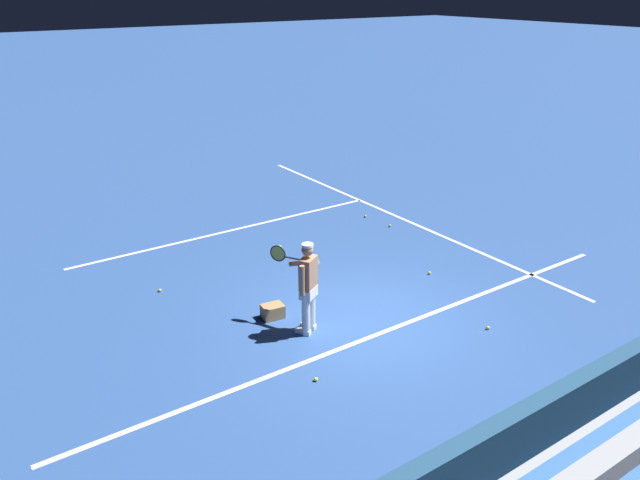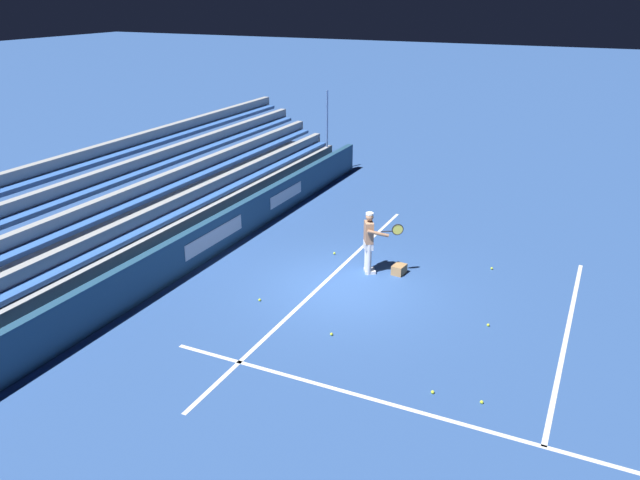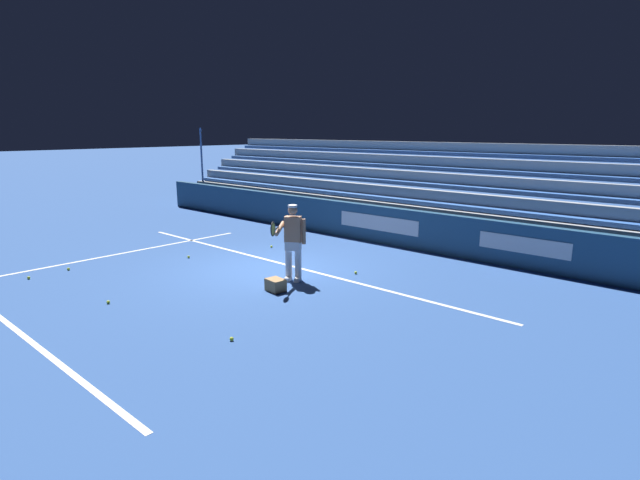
{
  "view_description": "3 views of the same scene",
  "coord_description": "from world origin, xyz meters",
  "px_view_note": "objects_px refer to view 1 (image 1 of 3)",
  "views": [
    {
      "loc": [
        -6.52,
        -7.84,
        5.85
      ],
      "look_at": [
        -0.25,
        1.21,
        1.26
      ],
      "focal_mm": 35.0,
      "sensor_mm": 36.0,
      "label": 1
    },
    {
      "loc": [
        13.32,
        5.69,
        7.13
      ],
      "look_at": [
        0.26,
        -0.48,
        1.32
      ],
      "focal_mm": 35.0,
      "sensor_mm": 36.0,
      "label": 2
    },
    {
      "loc": [
        -8.86,
        7.89,
        3.33
      ],
      "look_at": [
        -1.4,
        -0.32,
        0.87
      ],
      "focal_mm": 28.0,
      "sensor_mm": 36.0,
      "label": 3
    }
  ],
  "objects_px": {
    "tennis_ball_toward_net": "(160,290)",
    "tennis_ball_on_baseline": "(316,379)",
    "tennis_ball_far_right": "(280,247)",
    "tennis_ball_far_left": "(430,273)",
    "tennis_ball_by_box": "(488,328)",
    "ball_box_cardboard": "(273,311)",
    "tennis_ball_stray_back": "(365,216)",
    "tennis_ball_midcourt": "(390,226)",
    "tennis_player": "(307,287)"
  },
  "relations": [
    {
      "from": "tennis_ball_midcourt",
      "to": "tennis_player",
      "type": "bearing_deg",
      "value": -146.16
    },
    {
      "from": "ball_box_cardboard",
      "to": "tennis_ball_by_box",
      "type": "distance_m",
      "value": 3.96
    },
    {
      "from": "tennis_ball_far_right",
      "to": "tennis_ball_stray_back",
      "type": "bearing_deg",
      "value": 8.97
    },
    {
      "from": "tennis_ball_midcourt",
      "to": "tennis_ball_stray_back",
      "type": "relative_size",
      "value": 1.0
    },
    {
      "from": "tennis_player",
      "to": "ball_box_cardboard",
      "type": "distance_m",
      "value": 1.12
    },
    {
      "from": "tennis_ball_by_box",
      "to": "tennis_ball_far_left",
      "type": "height_order",
      "value": "same"
    },
    {
      "from": "tennis_player",
      "to": "tennis_ball_stray_back",
      "type": "height_order",
      "value": "tennis_player"
    },
    {
      "from": "tennis_ball_far_right",
      "to": "tennis_ball_midcourt",
      "type": "height_order",
      "value": "same"
    },
    {
      "from": "tennis_ball_stray_back",
      "to": "tennis_player",
      "type": "bearing_deg",
      "value": -138.52
    },
    {
      "from": "tennis_player",
      "to": "tennis_ball_far_right",
      "type": "height_order",
      "value": "tennis_player"
    },
    {
      "from": "tennis_player",
      "to": "tennis_ball_by_box",
      "type": "height_order",
      "value": "tennis_player"
    },
    {
      "from": "ball_box_cardboard",
      "to": "tennis_ball_stray_back",
      "type": "distance_m",
      "value": 5.76
    },
    {
      "from": "tennis_ball_far_right",
      "to": "tennis_ball_on_baseline",
      "type": "relative_size",
      "value": 1.0
    },
    {
      "from": "tennis_player",
      "to": "ball_box_cardboard",
      "type": "relative_size",
      "value": 4.29
    },
    {
      "from": "tennis_ball_toward_net",
      "to": "tennis_ball_by_box",
      "type": "bearing_deg",
      "value": -47.93
    },
    {
      "from": "ball_box_cardboard",
      "to": "tennis_ball_on_baseline",
      "type": "distance_m",
      "value": 2.18
    },
    {
      "from": "tennis_ball_by_box",
      "to": "tennis_ball_on_baseline",
      "type": "xyz_separation_m",
      "value": [
        -3.46,
        0.47,
        0.0
      ]
    },
    {
      "from": "ball_box_cardboard",
      "to": "tennis_ball_midcourt",
      "type": "bearing_deg",
      "value": 25.37
    },
    {
      "from": "tennis_ball_far_left",
      "to": "tennis_ball_far_right",
      "type": "bearing_deg",
      "value": 121.78
    },
    {
      "from": "tennis_ball_far_left",
      "to": "tennis_ball_on_baseline",
      "type": "xyz_separation_m",
      "value": [
        -4.21,
        -1.81,
        0.0
      ]
    },
    {
      "from": "tennis_ball_far_right",
      "to": "tennis_player",
      "type": "bearing_deg",
      "value": -113.96
    },
    {
      "from": "tennis_player",
      "to": "tennis_ball_far_left",
      "type": "distance_m",
      "value": 3.6
    },
    {
      "from": "tennis_player",
      "to": "tennis_ball_midcourt",
      "type": "relative_size",
      "value": 25.98
    },
    {
      "from": "tennis_ball_far_right",
      "to": "tennis_ball_midcourt",
      "type": "distance_m",
      "value": 3.07
    },
    {
      "from": "tennis_ball_toward_net",
      "to": "ball_box_cardboard",
      "type": "bearing_deg",
      "value": -58.56
    },
    {
      "from": "ball_box_cardboard",
      "to": "tennis_ball_on_baseline",
      "type": "relative_size",
      "value": 6.06
    },
    {
      "from": "tennis_ball_stray_back",
      "to": "tennis_ball_toward_net",
      "type": "height_order",
      "value": "same"
    },
    {
      "from": "tennis_ball_far_right",
      "to": "tennis_ball_far_left",
      "type": "xyz_separation_m",
      "value": [
        1.9,
        -3.07,
        0.0
      ]
    },
    {
      "from": "tennis_ball_on_baseline",
      "to": "tennis_ball_toward_net",
      "type": "bearing_deg",
      "value": 101.46
    },
    {
      "from": "tennis_ball_toward_net",
      "to": "tennis_ball_on_baseline",
      "type": "distance_m",
      "value": 4.43
    },
    {
      "from": "tennis_ball_by_box",
      "to": "tennis_ball_on_baseline",
      "type": "bearing_deg",
      "value": 172.24
    },
    {
      "from": "tennis_ball_by_box",
      "to": "tennis_ball_stray_back",
      "type": "distance_m",
      "value": 6.08
    },
    {
      "from": "tennis_player",
      "to": "tennis_ball_stray_back",
      "type": "distance_m",
      "value": 6.09
    },
    {
      "from": "tennis_player",
      "to": "tennis_ball_on_baseline",
      "type": "relative_size",
      "value": 25.98
    },
    {
      "from": "tennis_ball_on_baseline",
      "to": "tennis_ball_stray_back",
      "type": "bearing_deg",
      "value": 45.46
    },
    {
      "from": "tennis_ball_by_box",
      "to": "tennis_ball_midcourt",
      "type": "relative_size",
      "value": 1.0
    },
    {
      "from": "tennis_player",
      "to": "tennis_ball_stray_back",
      "type": "xyz_separation_m",
      "value": [
        4.52,
        3.99,
        -0.86
      ]
    },
    {
      "from": "tennis_player",
      "to": "tennis_ball_far_left",
      "type": "bearing_deg",
      "value": 7.58
    },
    {
      "from": "tennis_ball_midcourt",
      "to": "tennis_ball_stray_back",
      "type": "xyz_separation_m",
      "value": [
        -0.09,
        0.91,
        0.0
      ]
    },
    {
      "from": "tennis_ball_stray_back",
      "to": "tennis_ball_toward_net",
      "type": "bearing_deg",
      "value": -170.74
    },
    {
      "from": "ball_box_cardboard",
      "to": "tennis_ball_toward_net",
      "type": "height_order",
      "value": "ball_box_cardboard"
    },
    {
      "from": "tennis_ball_stray_back",
      "to": "tennis_ball_midcourt",
      "type": "bearing_deg",
      "value": -84.61
    },
    {
      "from": "ball_box_cardboard",
      "to": "tennis_ball_midcourt",
      "type": "height_order",
      "value": "ball_box_cardboard"
    },
    {
      "from": "tennis_ball_toward_net",
      "to": "tennis_ball_midcourt",
      "type": "bearing_deg",
      "value": 0.85
    },
    {
      "from": "tennis_ball_toward_net",
      "to": "tennis_ball_far_right",
      "type": "bearing_deg",
      "value": 9.53
    },
    {
      "from": "tennis_player",
      "to": "tennis_ball_midcourt",
      "type": "xyz_separation_m",
      "value": [
        4.6,
        3.08,
        -0.86
      ]
    },
    {
      "from": "tennis_ball_far_right",
      "to": "tennis_ball_toward_net",
      "type": "distance_m",
      "value": 3.23
    },
    {
      "from": "tennis_ball_midcourt",
      "to": "tennis_ball_far_left",
      "type": "height_order",
      "value": "same"
    },
    {
      "from": "tennis_ball_far_right",
      "to": "tennis_ball_far_left",
      "type": "height_order",
      "value": "same"
    },
    {
      "from": "tennis_ball_far_right",
      "to": "tennis_ball_stray_back",
      "type": "xyz_separation_m",
      "value": [
        2.95,
        0.47,
        0.0
      ]
    }
  ]
}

